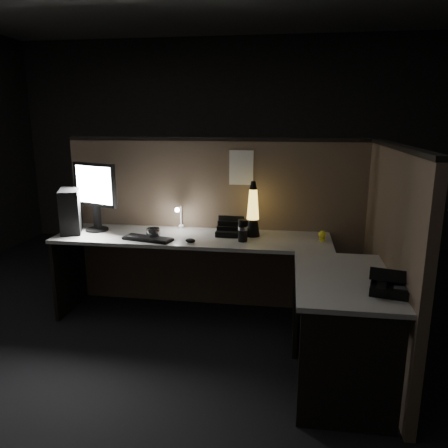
# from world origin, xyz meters

# --- Properties ---
(floor) EXTENTS (6.00, 6.00, 0.00)m
(floor) POSITION_xyz_m (0.00, 0.00, 0.00)
(floor) COLOR black
(floor) RESTS_ON ground
(room_shell) EXTENTS (6.00, 6.00, 6.00)m
(room_shell) POSITION_xyz_m (0.00, 0.00, 1.62)
(room_shell) COLOR silver
(room_shell) RESTS_ON ground
(partition_back) EXTENTS (2.66, 0.06, 1.50)m
(partition_back) POSITION_xyz_m (0.00, 0.93, 0.75)
(partition_back) COLOR brown
(partition_back) RESTS_ON ground
(partition_right) EXTENTS (0.06, 1.66, 1.50)m
(partition_right) POSITION_xyz_m (1.33, 0.10, 0.75)
(partition_right) COLOR brown
(partition_right) RESTS_ON ground
(desk) EXTENTS (2.60, 1.60, 0.73)m
(desk) POSITION_xyz_m (0.18, 0.25, 0.58)
(desk) COLOR beige
(desk) RESTS_ON ground
(pc_tower) EXTENTS (0.28, 0.39, 0.37)m
(pc_tower) POSITION_xyz_m (-1.22, 0.60, 0.92)
(pc_tower) COLOR black
(pc_tower) RESTS_ON desk
(monitor) EXTENTS (0.44, 0.22, 0.59)m
(monitor) POSITION_xyz_m (-1.02, 0.68, 1.09)
(monitor) COLOR black
(monitor) RESTS_ON desk
(keyboard) EXTENTS (0.43, 0.23, 0.02)m
(keyboard) POSITION_xyz_m (-0.48, 0.43, 0.74)
(keyboard) COLOR black
(keyboard) RESTS_ON desk
(mouse) EXTENTS (0.10, 0.08, 0.03)m
(mouse) POSITION_xyz_m (-0.12, 0.41, 0.75)
(mouse) COLOR black
(mouse) RESTS_ON desk
(clip_lamp) EXTENTS (0.04, 0.17, 0.21)m
(clip_lamp) POSITION_xyz_m (-0.31, 0.80, 0.86)
(clip_lamp) COLOR white
(clip_lamp) RESTS_ON desk
(organizer) EXTENTS (0.23, 0.21, 0.17)m
(organizer) POSITION_xyz_m (0.16, 0.69, 0.77)
(organizer) COLOR black
(organizer) RESTS_ON desk
(lava_lamp) EXTENTS (0.12, 0.12, 0.46)m
(lava_lamp) POSITION_xyz_m (0.35, 0.68, 0.92)
(lava_lamp) COLOR black
(lava_lamp) RESTS_ON desk
(travel_mug) EXTENTS (0.08, 0.08, 0.18)m
(travel_mug) POSITION_xyz_m (0.29, 0.51, 0.82)
(travel_mug) COLOR black
(travel_mug) RESTS_ON desk
(steel_mug) EXTENTS (0.12, 0.12, 0.09)m
(steel_mug) POSITION_xyz_m (-0.44, 0.47, 0.78)
(steel_mug) COLOR #AFB0B7
(steel_mug) RESTS_ON desk
(figurine) EXTENTS (0.06, 0.06, 0.06)m
(figurine) POSITION_xyz_m (0.92, 0.61, 0.78)
(figurine) COLOR yellow
(figurine) RESTS_ON desk
(pinned_paper) EXTENTS (0.21, 0.00, 0.30)m
(pinned_paper) POSITION_xyz_m (0.23, 0.90, 1.28)
(pinned_paper) COLOR white
(pinned_paper) RESTS_ON partition_back
(desk_phone) EXTENTS (0.28, 0.28, 0.14)m
(desk_phone) POSITION_xyz_m (1.24, -0.41, 0.78)
(desk_phone) COLOR black
(desk_phone) RESTS_ON desk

